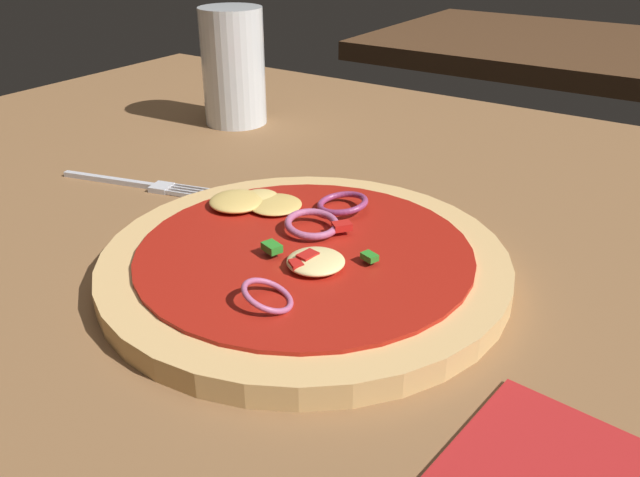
{
  "coord_description": "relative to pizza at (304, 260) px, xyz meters",
  "views": [
    {
      "loc": [
        0.28,
        -0.35,
        0.28
      ],
      "look_at": [
        0.04,
        0.01,
        0.06
      ],
      "focal_mm": 36.57,
      "sensor_mm": 36.0,
      "label": 1
    }
  ],
  "objects": [
    {
      "name": "beer_glass",
      "position": [
        -0.28,
        0.25,
        0.05
      ],
      "size": [
        0.07,
        0.07,
        0.14
      ],
      "color": "silver",
      "rests_on": "dining_table"
    },
    {
      "name": "pizza",
      "position": [
        0.0,
        0.0,
        0.0
      ],
      "size": [
        0.29,
        0.29,
        0.03
      ],
      "color": "tan",
      "rests_on": "dining_table"
    },
    {
      "name": "background_table",
      "position": [
        -0.05,
        1.04,
        -0.03
      ],
      "size": [
        0.84,
        0.53,
        0.04
      ],
      "color": "#4C301C",
      "rests_on": "ground"
    },
    {
      "name": "fork",
      "position": [
        -0.22,
        0.04,
        -0.01
      ],
      "size": [
        0.16,
        0.05,
        0.01
      ],
      "color": "silver",
      "rests_on": "dining_table"
    },
    {
      "name": "dining_table",
      "position": [
        -0.04,
        0.01,
        -0.03
      ],
      "size": [
        1.19,
        1.01,
        0.04
      ],
      "color": "brown",
      "rests_on": "ground"
    }
  ]
}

